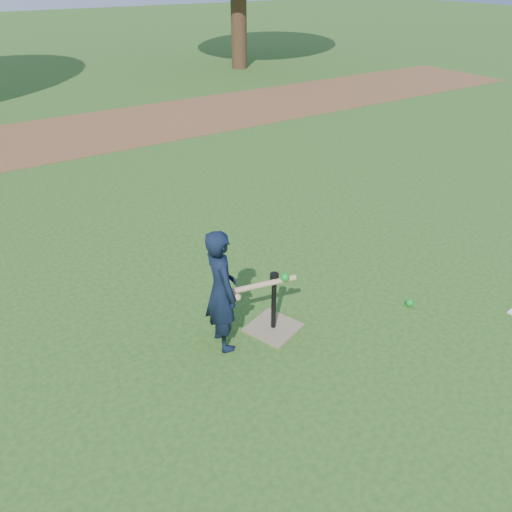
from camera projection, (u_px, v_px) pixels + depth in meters
ground at (312, 330)px, 4.70m from camera, size 80.00×80.00×0.00m
dirt_strip at (81, 133)px, 10.12m from camera, size 24.00×3.00×0.01m
child at (221, 291)px, 4.25m from camera, size 0.32×0.45×1.15m
wiffle_ball_ground at (410, 303)px, 5.01m from camera, size 0.08×0.08×0.08m
batting_tee at (273, 319)px, 4.66m from camera, size 0.55×0.55×0.61m
swing_action at (266, 284)px, 4.35m from camera, size 0.63×0.19×0.12m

